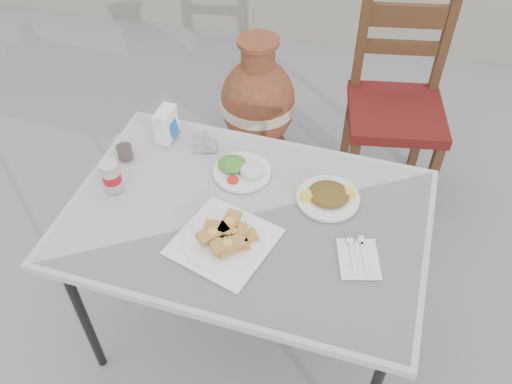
% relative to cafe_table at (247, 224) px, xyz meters
% --- Properties ---
extents(ground, '(80.00, 80.00, 0.00)m').
position_rel_cafe_table_xyz_m(ground, '(-0.07, 0.05, -0.69)').
color(ground, slate).
rests_on(ground, ground).
extents(cafe_table, '(1.26, 0.90, 0.74)m').
position_rel_cafe_table_xyz_m(cafe_table, '(0.00, 0.00, 0.00)').
color(cafe_table, black).
rests_on(cafe_table, ground).
extents(pide_plate, '(0.37, 0.37, 0.06)m').
position_rel_cafe_table_xyz_m(pide_plate, '(-0.04, -0.13, 0.08)').
color(pide_plate, white).
rests_on(pide_plate, cafe_table).
extents(salad_rice_plate, '(0.21, 0.21, 0.05)m').
position_rel_cafe_table_xyz_m(salad_rice_plate, '(-0.07, 0.19, 0.07)').
color(salad_rice_plate, white).
rests_on(salad_rice_plate, cafe_table).
extents(salad_chopped_plate, '(0.22, 0.22, 0.05)m').
position_rel_cafe_table_xyz_m(salad_chopped_plate, '(0.26, 0.13, 0.07)').
color(salad_chopped_plate, white).
rests_on(salad_chopped_plate, cafe_table).
extents(soda_can, '(0.07, 0.07, 0.12)m').
position_rel_cafe_table_xyz_m(soda_can, '(-0.48, 0.01, 0.11)').
color(soda_can, silver).
rests_on(soda_can, cafe_table).
extents(cola_glass, '(0.06, 0.06, 0.09)m').
position_rel_cafe_table_xyz_m(cola_glass, '(-0.51, 0.17, 0.09)').
color(cola_glass, white).
rests_on(cola_glass, cafe_table).
extents(napkin_holder, '(0.07, 0.11, 0.13)m').
position_rel_cafe_table_xyz_m(napkin_holder, '(-0.39, 0.32, 0.12)').
color(napkin_holder, white).
rests_on(napkin_holder, cafe_table).
extents(condiment_caddy, '(0.10, 0.09, 0.06)m').
position_rel_cafe_table_xyz_m(condiment_caddy, '(-0.24, 0.29, 0.07)').
color(condiment_caddy, silver).
rests_on(condiment_caddy, cafe_table).
extents(cutlery_napkin, '(0.16, 0.19, 0.01)m').
position_rel_cafe_table_xyz_m(cutlery_napkin, '(0.38, -0.09, 0.05)').
color(cutlery_napkin, white).
rests_on(cutlery_napkin, cafe_table).
extents(chair, '(0.51, 0.51, 1.01)m').
position_rel_cafe_table_xyz_m(chair, '(0.48, 1.04, -0.16)').
color(chair, '#311D0D').
rests_on(chair, ground).
extents(terracotta_urn, '(0.41, 0.41, 0.72)m').
position_rel_cafe_table_xyz_m(terracotta_urn, '(-0.22, 1.15, -0.35)').
color(terracotta_urn, brown).
rests_on(terracotta_urn, ground).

